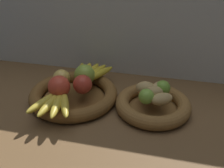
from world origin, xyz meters
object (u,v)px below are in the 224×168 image
apple_golden_left (62,78)px  lime_far (163,88)px  apple_red_right (83,84)px  banana_bunch_front (55,102)px  banana_bunch_back (91,73)px  lime_near (146,96)px  fruit_bowl_right (153,105)px  apple_green_back (85,75)px  apple_red_front (59,87)px  potato_oblong (146,88)px  fruit_bowl_left (74,95)px  potato_small (162,99)px  potato_large (154,93)px  potato_back (160,88)px  chili_pepper (153,96)px

apple_golden_left → lime_far: 37.99cm
apple_red_right → banana_bunch_front: apple_red_right is taller
banana_bunch_back → lime_near: size_ratio=3.43×
fruit_bowl_right → lime_near: 6.75cm
apple_green_back → banana_bunch_front: 17.60cm
apple_red_front → lime_near: size_ratio=1.47×
apple_red_right → apple_red_front: bearing=-147.5°
potato_oblong → lime_far: (5.94, 0.97, 0.35)cm
apple_red_right → fruit_bowl_left: bearing=162.7°
fruit_bowl_left → banana_bunch_back: bearing=74.0°
apple_red_front → potato_oblong: bearing=16.1°
apple_red_right → apple_golden_left: 9.94cm
potato_oblong → banana_bunch_front: bearing=-153.1°
fruit_bowl_left → fruit_bowl_right: same height
banana_bunch_front → potato_small: size_ratio=2.31×
fruit_bowl_right → potato_large: bearing=0.0°
potato_large → potato_back: 4.34cm
fruit_bowl_right → lime_far: bearing=52.1°
apple_red_front → chili_pepper: 33.46cm
apple_red_front → potato_oblong: apple_red_front is taller
apple_red_right → apple_golden_left: (-9.54, 2.77, -0.21)cm
apple_golden_left → potato_large: (35.22, -1.35, -0.86)cm
potato_small → lime_near: lime_near is taller
apple_red_front → potato_large: size_ratio=1.23×
fruit_bowl_left → potato_oblong: bearing=5.3°
fruit_bowl_left → fruit_bowl_right: bearing=-0.0°
apple_red_front → potato_small: bearing=5.1°
lime_near → chili_pepper: 4.50cm
apple_red_right → potato_large: bearing=3.2°
potato_small → fruit_bowl_right: bearing=135.0°
apple_red_front → banana_bunch_back: 18.78cm
banana_bunch_front → potato_back: size_ratio=2.58×
banana_bunch_back → potato_oblong: size_ratio=2.60×
apple_green_back → apple_golden_left: bearing=-158.2°
banana_bunch_back → potato_small: size_ratio=2.35×
potato_large → lime_near: (-2.32, -3.48, 0.26)cm
banana_bunch_front → potato_oblong: size_ratio=2.56×
apple_golden_left → apple_red_front: bearing=-72.8°
banana_bunch_front → potato_large: potato_large is taller
banana_bunch_front → banana_bunch_back: same height
apple_red_right → potato_back: 28.02cm
fruit_bowl_right → apple_green_back: bearing=170.3°
potato_oblong → chili_pepper: potato_oblong is taller
potato_large → potato_back: (1.80, 3.95, -0.07)cm
apple_golden_left → chili_pepper: size_ratio=0.65×
chili_pepper → apple_golden_left: bearing=176.8°
lime_far → potato_small: bearing=-88.5°
fruit_bowl_left → potato_small: bearing=-5.0°
fruit_bowl_left → potato_back: 32.68cm
fruit_bowl_right → potato_back: (1.80, 3.95, 4.97)cm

